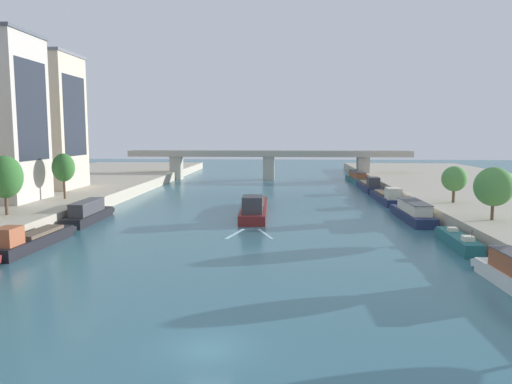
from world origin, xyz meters
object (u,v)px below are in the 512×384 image
moored_boat_left_downstream (89,213)px  moored_boat_right_far (387,197)px  moored_boat_right_near (369,186)px  moored_boat_right_downstream (413,212)px  barge_midriver (254,208)px  moored_boat_right_end (357,177)px  tree_left_far (63,168)px  tree_right_nearest (454,179)px  bridge_far (269,161)px  tree_left_second (5,177)px  moored_boat_left_end (32,240)px  tree_right_third (494,187)px  moored_boat_right_midway (458,241)px

moored_boat_left_downstream → moored_boat_right_far: bearing=26.7°
moored_boat_right_far → moored_boat_right_near: moored_boat_right_near is taller
moored_boat_right_downstream → barge_midriver: bearing=172.0°
moored_boat_right_end → tree_left_far: tree_left_far is taller
tree_right_nearest → bridge_far: bridge_far is taller
barge_midriver → bridge_far: size_ratio=0.29×
moored_boat_right_downstream → tree_left_second: size_ratio=2.06×
tree_right_nearest → tree_left_second: bearing=-166.3°
moored_boat_left_end → moored_boat_right_near: bearing=51.6°
tree_right_third → barge_midriver: bearing=153.8°
bridge_far → moored_boat_right_near: bearing=-45.9°
bridge_far → moored_boat_right_downstream: bearing=-69.7°
moored_boat_right_end → tree_right_third: (5.83, -65.20, 4.69)m
moored_boat_right_downstream → tree_left_far: (-50.18, 4.27, 5.53)m
tree_left_far → tree_right_third: tree_left_far is taller
moored_boat_left_downstream → moored_boat_right_midway: bearing=-15.4°
moored_boat_right_near → moored_boat_right_midway: bearing=-89.5°
moored_boat_right_midway → tree_left_far: tree_left_far is taller
moored_boat_right_downstream → tree_left_second: 51.97m
barge_midriver → moored_boat_right_end: bearing=66.9°
moored_boat_left_end → tree_left_second: 12.63m
barge_midriver → moored_boat_right_midway: (22.36, -18.84, -0.36)m
moored_boat_right_midway → moored_boat_right_near: bearing=90.5°
moored_boat_right_downstream → bridge_far: 61.94m
moored_boat_right_midway → tree_left_far: (-50.82, 20.05, 5.97)m
moored_boat_right_midway → bridge_far: 77.13m
moored_boat_right_downstream → tree_right_nearest: size_ratio=2.84×
moored_boat_right_midway → barge_midriver: bearing=139.9°
barge_midriver → moored_boat_right_downstream: (21.71, -3.05, 0.08)m
moored_boat_right_far → bridge_far: size_ratio=0.23×
tree_left_far → tree_right_nearest: bearing=-0.8°
moored_boat_left_downstream → bridge_far: (21.93, 61.64, 3.63)m
barge_midriver → moored_boat_left_end: (-21.43, -22.00, -0.14)m
tree_left_second → barge_midriver: bearing=25.1°
barge_midriver → tree_right_third: (27.80, -13.70, 4.73)m
moored_boat_right_near → tree_right_nearest: bearing=-78.9°
tree_left_second → moored_boat_right_midway: bearing=-5.9°
moored_boat_right_end → tree_right_nearest: 51.62m
tree_right_nearest → moored_boat_right_end: bearing=97.0°
moored_boat_right_downstream → tree_right_third: bearing=-60.2°
moored_boat_right_midway → tree_left_second: 51.86m
moored_boat_left_downstream → tree_left_second: 11.31m
moored_boat_right_near → moored_boat_right_end: size_ratio=1.00×
moored_boat_left_end → bridge_far: (21.71, 76.94, 3.93)m
moored_boat_left_end → tree_right_nearest: tree_right_nearest is taller
tree_left_far → bridge_far: 60.96m
moored_boat_right_far → moored_boat_right_end: size_ratio=0.96×
moored_boat_right_near → moored_boat_right_end: bearing=89.7°
tree_right_third → bridge_far: 73.96m
moored_boat_right_far → barge_midriver: bearing=-145.3°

